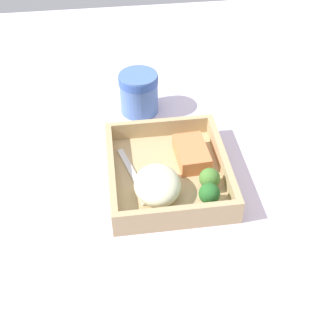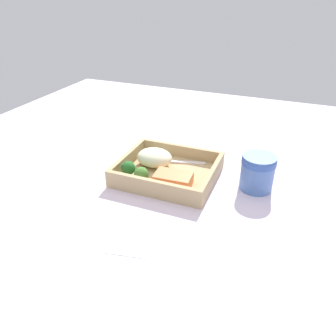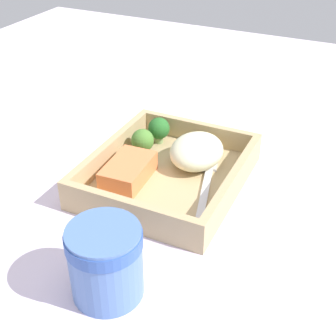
{
  "view_description": "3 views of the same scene",
  "coord_description": "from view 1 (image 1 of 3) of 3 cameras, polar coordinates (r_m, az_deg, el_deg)",
  "views": [
    {
      "loc": [
        63.38,
        -8.92,
        60.33
      ],
      "look_at": [
        0.0,
        0.0,
        2.7
      ],
      "focal_mm": 50.0,
      "sensor_mm": 36.0,
      "label": 1
    },
    {
      "loc": [
        -28.35,
        70.72,
        46.01
      ],
      "look_at": [
        0.0,
        0.0,
        2.7
      ],
      "focal_mm": 35.0,
      "sensor_mm": 36.0,
      "label": 2
    },
    {
      "loc": [
        -54.02,
        -25.52,
        41.72
      ],
      "look_at": [
        0.0,
        0.0,
        2.7
      ],
      "focal_mm": 50.0,
      "sensor_mm": 36.0,
      "label": 3
    }
  ],
  "objects": [
    {
      "name": "salmon_fillet",
      "position": [
        0.89,
        2.9,
        1.77
      ],
      "size": [
        9.6,
        6.19,
        3.08
      ],
      "primitive_type": "cube",
      "rotation": [
        0.0,
        0.0,
        0.06
      ],
      "color": "#EB7B47",
      "rests_on": "takeout_tray"
    },
    {
      "name": "ground_plane",
      "position": [
        0.89,
        0.0,
        -1.78
      ],
      "size": [
        160.0,
        160.0,
        2.0
      ],
      "primitive_type": "cube",
      "color": "silver"
    },
    {
      "name": "mashed_potatoes",
      "position": [
        0.82,
        -1.31,
        -2.06
      ],
      "size": [
        9.96,
        8.22,
        4.83
      ],
      "primitive_type": "ellipsoid",
      "color": "beige",
      "rests_on": "takeout_tray"
    },
    {
      "name": "fork",
      "position": [
        0.86,
        -3.99,
        -1.33
      ],
      "size": [
        15.7,
        5.63,
        0.44
      ],
      "color": "silver",
      "rests_on": "takeout_tray"
    },
    {
      "name": "receipt_slip",
      "position": [
        0.95,
        14.69,
        1.06
      ],
      "size": [
        11.25,
        13.81,
        0.24
      ],
      "primitive_type": "cube",
      "rotation": [
        0.0,
        0.0,
        0.19
      ],
      "color": "white",
      "rests_on": "ground_plane"
    },
    {
      "name": "paper_cup",
      "position": [
        1.03,
        -3.57,
        9.34
      ],
      "size": [
        8.52,
        8.52,
        9.14
      ],
      "color": "#4E72B4",
      "rests_on": "ground_plane"
    },
    {
      "name": "takeout_tray",
      "position": [
        0.88,
        0.0,
        -1.02
      ],
      "size": [
        25.49,
        21.9,
        1.2
      ],
      "primitive_type": "cube",
      "color": "tan",
      "rests_on": "ground_plane"
    },
    {
      "name": "broccoli_floret_2",
      "position": [
        0.8,
        5.06,
        -3.19
      ],
      "size": [
        3.71,
        3.71,
        4.6
      ],
      "color": "#79985D",
      "rests_on": "takeout_tray"
    },
    {
      "name": "broccoli_floret_1",
      "position": [
        0.83,
        5.1,
        -1.3
      ],
      "size": [
        3.78,
        3.78,
        4.2
      ],
      "color": "#87AB60",
      "rests_on": "takeout_tray"
    },
    {
      "name": "tray_rim",
      "position": [
        0.86,
        0.0,
        0.15
      ],
      "size": [
        25.49,
        21.9,
        3.59
      ],
      "color": "tan",
      "rests_on": "takeout_tray"
    }
  ]
}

